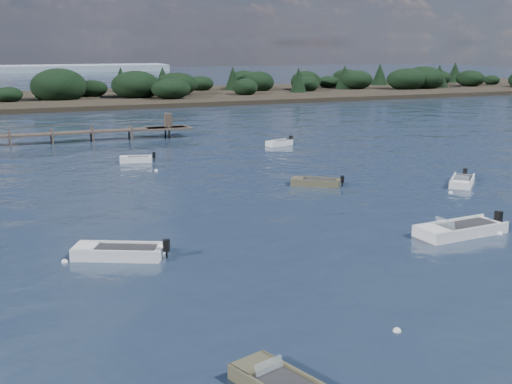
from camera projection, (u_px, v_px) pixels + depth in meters
name	position (u px, v px, depth m)	size (l,w,h in m)	color
ground	(115.00, 126.00, 83.53)	(400.00, 400.00, 0.00)	#152031
tender_far_white	(136.00, 160.00, 58.33)	(3.29, 1.74, 1.10)	silver
dinghy_mid_white_b	(462.00, 182.00, 49.16)	(3.98, 3.97, 1.10)	silver
dinghy_extra_a	(315.00, 183.00, 48.80)	(3.84, 3.27, 1.04)	brown
dinghy_mid_grey	(118.00, 254.00, 32.42)	(4.81, 3.46, 1.23)	silver
tender_far_grey_b	(279.00, 144.00, 67.71)	(3.34, 1.99, 1.12)	silver
dinghy_mid_white_a	(460.00, 231.00, 36.28)	(5.81, 2.40, 1.35)	silver
buoy_a	(397.00, 331.00, 24.11)	(0.32, 0.32, 0.32)	silver
buoy_b	(478.00, 236.00, 36.09)	(0.32, 0.32, 0.32)	silver
buoy_c	(64.00, 262.00, 31.72)	(0.32, 0.32, 0.32)	silver
buoy_d	(451.00, 193.00, 46.33)	(0.32, 0.32, 0.32)	silver
buoy_e	(156.00, 171.00, 54.30)	(0.32, 0.32, 0.32)	silver
buoy_extra_a	(500.00, 234.00, 36.32)	(0.32, 0.32, 0.32)	silver
far_headland	(203.00, 87.00, 128.38)	(190.00, 40.00, 5.80)	black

